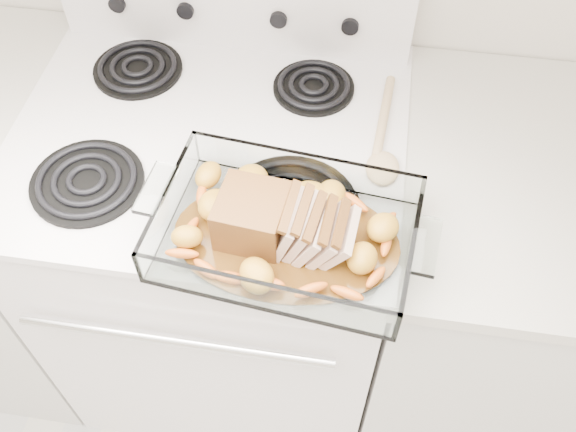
# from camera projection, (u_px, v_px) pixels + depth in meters

# --- Properties ---
(electric_range) EXTENTS (0.78, 0.70, 1.12)m
(electric_range) POSITION_uv_depth(u_px,v_px,m) (226.00, 259.00, 1.63)
(electric_range) COLOR white
(electric_range) RESTS_ON ground
(counter_right) EXTENTS (0.58, 0.68, 0.93)m
(counter_right) POSITION_uv_depth(u_px,v_px,m) (490.00, 297.00, 1.58)
(counter_right) COLOR silver
(counter_right) RESTS_ON ground
(baking_dish) EXTENTS (0.42, 0.28, 0.08)m
(baking_dish) POSITION_uv_depth(u_px,v_px,m) (286.00, 235.00, 1.08)
(baking_dish) COLOR white
(baking_dish) RESTS_ON electric_range
(pork_roast) EXTENTS (0.23, 0.11, 0.09)m
(pork_roast) POSITION_uv_depth(u_px,v_px,m) (273.00, 223.00, 1.06)
(pork_roast) COLOR brown
(pork_roast) RESTS_ON baking_dish
(roast_vegetables) EXTENTS (0.34, 0.19, 0.04)m
(roast_vegetables) POSITION_uv_depth(u_px,v_px,m) (287.00, 216.00, 1.10)
(roast_vegetables) COLOR #C85314
(roast_vegetables) RESTS_ON baking_dish
(wooden_spoon) EXTENTS (0.06, 0.29, 0.02)m
(wooden_spoon) POSITION_uv_depth(u_px,v_px,m) (383.00, 144.00, 1.23)
(wooden_spoon) COLOR #ECC78C
(wooden_spoon) RESTS_ON electric_range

